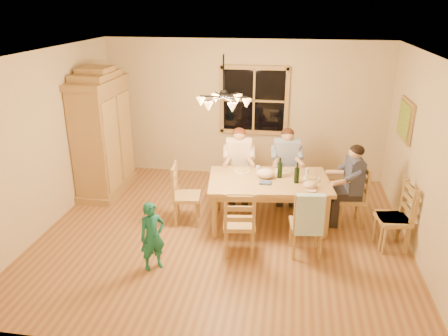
% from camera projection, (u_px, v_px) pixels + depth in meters
% --- Properties ---
extents(floor, '(5.50, 5.50, 0.00)m').
position_uv_depth(floor, '(224.00, 233.00, 6.74)').
color(floor, brown).
rests_on(floor, ground).
extents(ceiling, '(5.50, 5.00, 0.02)m').
position_uv_depth(ceiling, '(223.00, 54.00, 5.77)').
color(ceiling, white).
rests_on(ceiling, wall_back).
extents(wall_back, '(5.50, 0.02, 2.70)m').
position_uv_depth(wall_back, '(244.00, 110.00, 8.56)').
color(wall_back, beige).
rests_on(wall_back, floor).
extents(wall_left, '(0.02, 5.00, 2.70)m').
position_uv_depth(wall_left, '(46.00, 141.00, 6.66)').
color(wall_left, beige).
rests_on(wall_left, floor).
extents(wall_right, '(0.02, 5.00, 2.70)m').
position_uv_depth(wall_right, '(426.00, 161.00, 5.85)').
color(wall_right, beige).
rests_on(wall_right, floor).
extents(window, '(1.30, 0.06, 1.30)m').
position_uv_depth(window, '(254.00, 101.00, 8.42)').
color(window, black).
rests_on(window, wall_back).
extents(painting, '(0.06, 0.78, 0.64)m').
position_uv_depth(painting, '(405.00, 120.00, 6.87)').
color(painting, olive).
rests_on(painting, wall_right).
extents(chandelier, '(0.77, 0.68, 0.71)m').
position_uv_depth(chandelier, '(224.00, 101.00, 5.99)').
color(chandelier, black).
rests_on(chandelier, ceiling).
extents(armoire, '(0.66, 1.40, 2.30)m').
position_uv_depth(armoire, '(103.00, 137.00, 7.90)').
color(armoire, olive).
rests_on(armoire, floor).
extents(dining_table, '(2.00, 1.37, 0.76)m').
position_uv_depth(dining_table, '(269.00, 185.00, 6.82)').
color(dining_table, '#A8834B').
rests_on(dining_table, floor).
extents(chair_far_left, '(0.49, 0.47, 0.99)m').
position_uv_depth(chair_far_left, '(238.00, 184.00, 7.78)').
color(chair_far_left, '#9C7C45').
rests_on(chair_far_left, floor).
extents(chair_far_right, '(0.49, 0.47, 0.99)m').
position_uv_depth(chair_far_right, '(285.00, 184.00, 7.76)').
color(chair_far_right, '#9C7C45').
rests_on(chair_far_right, floor).
extents(chair_near_left, '(0.49, 0.47, 0.99)m').
position_uv_depth(chair_near_left, '(239.00, 233.00, 6.14)').
color(chair_near_left, '#9C7C45').
rests_on(chair_near_left, floor).
extents(chair_near_right, '(0.49, 0.47, 0.99)m').
position_uv_depth(chair_near_right, '(306.00, 234.00, 6.12)').
color(chair_near_right, '#9C7C45').
rests_on(chair_near_right, floor).
extents(chair_end_left, '(0.47, 0.49, 0.99)m').
position_uv_depth(chair_end_left, '(187.00, 205.00, 6.98)').
color(chair_end_left, '#9C7C45').
rests_on(chair_end_left, floor).
extents(chair_end_right, '(0.47, 0.49, 0.99)m').
position_uv_depth(chair_end_right, '(350.00, 207.00, 6.92)').
color(chair_end_right, '#9C7C45').
rests_on(chair_end_right, floor).
extents(adult_woman, '(0.43, 0.47, 0.87)m').
position_uv_depth(adult_woman, '(239.00, 155.00, 7.58)').
color(adult_woman, beige).
rests_on(adult_woman, floor).
extents(adult_plaid_man, '(0.43, 0.47, 0.87)m').
position_uv_depth(adult_plaid_man, '(287.00, 156.00, 7.56)').
color(adult_plaid_man, '#33508D').
rests_on(adult_plaid_man, floor).
extents(adult_slate_man, '(0.47, 0.43, 0.87)m').
position_uv_depth(adult_slate_man, '(353.00, 175.00, 6.72)').
color(adult_slate_man, '#393F5C').
rests_on(adult_slate_man, floor).
extents(towel, '(0.39, 0.15, 0.58)m').
position_uv_depth(towel, '(310.00, 215.00, 5.80)').
color(towel, '#AFDBED').
rests_on(towel, chair_near_right).
extents(wine_bottle_a, '(0.08, 0.08, 0.33)m').
position_uv_depth(wine_bottle_a, '(280.00, 168.00, 6.80)').
color(wine_bottle_a, black).
rests_on(wine_bottle_a, dining_table).
extents(wine_bottle_b, '(0.08, 0.08, 0.33)m').
position_uv_depth(wine_bottle_b, '(297.00, 173.00, 6.61)').
color(wine_bottle_b, black).
rests_on(wine_bottle_b, dining_table).
extents(plate_woman, '(0.26, 0.26, 0.02)m').
position_uv_depth(plate_woman, '(242.00, 171.00, 7.09)').
color(plate_woman, white).
rests_on(plate_woman, dining_table).
extents(plate_plaid, '(0.26, 0.26, 0.02)m').
position_uv_depth(plate_plaid, '(283.00, 171.00, 7.11)').
color(plate_plaid, white).
rests_on(plate_plaid, dining_table).
extents(plate_slate, '(0.26, 0.26, 0.02)m').
position_uv_depth(plate_slate, '(312.00, 179.00, 6.79)').
color(plate_slate, white).
rests_on(plate_slate, dining_table).
extents(wine_glass_a, '(0.06, 0.06, 0.14)m').
position_uv_depth(wine_glass_a, '(258.00, 170.00, 6.97)').
color(wine_glass_a, silver).
rests_on(wine_glass_a, dining_table).
extents(wine_glass_b, '(0.06, 0.06, 0.14)m').
position_uv_depth(wine_glass_b, '(307.00, 172.00, 6.88)').
color(wine_glass_b, silver).
rests_on(wine_glass_b, dining_table).
extents(cap, '(0.20, 0.20, 0.11)m').
position_uv_depth(cap, '(310.00, 185.00, 6.45)').
color(cap, '#D9B291').
rests_on(cap, dining_table).
extents(napkin, '(0.20, 0.16, 0.03)m').
position_uv_depth(napkin, '(265.00, 183.00, 6.63)').
color(napkin, '#44537D').
rests_on(napkin, dining_table).
extents(cloth_bundle, '(0.28, 0.22, 0.15)m').
position_uv_depth(cloth_bundle, '(266.00, 173.00, 6.81)').
color(cloth_bundle, beige).
rests_on(cloth_bundle, dining_table).
extents(child, '(0.41, 0.40, 0.95)m').
position_uv_depth(child, '(152.00, 236.00, 5.72)').
color(child, '#186C60').
rests_on(child, floor).
extents(chair_spare_front, '(0.44, 0.46, 0.99)m').
position_uv_depth(chair_spare_front, '(391.00, 227.00, 6.30)').
color(chair_spare_front, '#9C7C45').
rests_on(chair_spare_front, floor).
extents(chair_spare_back, '(0.50, 0.52, 0.99)m').
position_uv_depth(chair_spare_back, '(392.00, 229.00, 6.26)').
color(chair_spare_back, '#9C7C45').
rests_on(chair_spare_back, floor).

